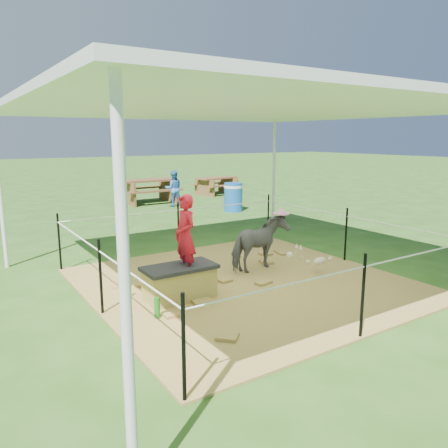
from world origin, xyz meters
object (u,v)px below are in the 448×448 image
straw_bale (180,284)px  woman (185,228)px  foal (320,259)px  picnic_table_far (217,186)px  picnic_table_near (148,191)px  trash_barrel (233,197)px  pony (260,244)px  green_bottle (157,308)px  distant_person (174,189)px

straw_bale → woman: bearing=0.0°
foal → picnic_table_far: (4.07, 9.75, 0.07)m
picnic_table_near → trash_barrel: bearing=-64.5°
trash_barrel → picnic_table_far: size_ratio=0.54×
straw_bale → picnic_table_far: size_ratio=0.58×
pony → foal: bearing=-144.8°
pony → foal: pony is taller
picnic_table_far → pony: bearing=-128.4°
straw_bale → picnic_table_near: size_ratio=0.48×
green_bottle → foal: foal is taller
picnic_table_far → distant_person: (-2.82, -1.86, 0.25)m
woman → picnic_table_far: (6.45, 9.52, -0.68)m
straw_bale → green_bottle: (-0.55, -0.45, -0.08)m
woman → distant_person: size_ratio=0.97×
foal → picnic_table_near: picnic_table_near is taller
pony → woman: bearing=93.6°
green_bottle → picnic_table_near: bearing=67.3°
trash_barrel → picnic_table_near: trash_barrel is taller
pony → picnic_table_far: 10.26m
straw_bale → trash_barrel: (4.84, 5.81, 0.20)m
woman → trash_barrel: size_ratio=1.30×
green_bottle → foal: size_ratio=0.31×
pony → distant_person: 7.47m
trash_barrel → distant_person: bearing=121.0°
pony → foal: 1.02m
woman → distant_person: bearing=154.6°
woman → distant_person: (3.63, 7.66, -0.43)m
woman → trash_barrel: woman is taller
green_bottle → distant_person: distant_person is taller
straw_bale → pony: bearing=14.6°
picnic_table_near → distant_person: 1.25m
distant_person → picnic_table_near: bearing=-52.8°
straw_bale → picnic_table_far: (6.55, 9.52, 0.10)m
woman → distant_person: woman is taller
straw_bale → woman: woman is taller
trash_barrel → picnic_table_far: trash_barrel is taller
green_bottle → picnic_table_far: bearing=54.6°
woman → green_bottle: (-0.65, -0.45, -0.86)m
foal → picnic_table_near: (0.86, 9.06, 0.14)m
straw_bale → green_bottle: size_ratio=3.60×
green_bottle → picnic_table_far: size_ratio=0.16×
woman → picnic_table_far: bearing=145.9°
green_bottle → pony: 2.49m
distant_person → pony: bearing=93.2°
pony → straw_bale: bearing=92.7°
pony → trash_barrel: pony is taller
straw_bale → distant_person: size_ratio=0.80×
straw_bale → woman: 0.78m
distant_person → picnic_table_far: bearing=-127.9°
distant_person → trash_barrel: bearing=139.7°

